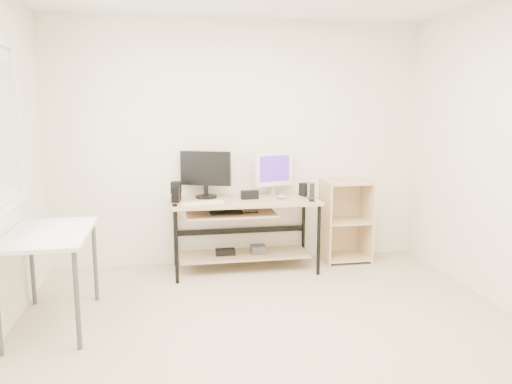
{
  "coord_description": "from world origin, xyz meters",
  "views": [
    {
      "loc": [
        -0.78,
        -3.32,
        1.69
      ],
      "look_at": [
        0.05,
        1.3,
        0.89
      ],
      "focal_mm": 35.0,
      "sensor_mm": 36.0,
      "label": 1
    }
  ],
  "objects_px": {
    "audio_controller": "(175,195)",
    "black_monitor": "(206,171)",
    "desk": "(242,220)",
    "white_imac": "(274,169)",
    "shelf_unit": "(345,220)",
    "side_table": "(49,242)"
  },
  "relations": [
    {
      "from": "desk",
      "to": "white_imac",
      "type": "height_order",
      "value": "white_imac"
    },
    {
      "from": "side_table",
      "to": "shelf_unit",
      "type": "xyz_separation_m",
      "value": [
        2.83,
        1.22,
        -0.22
      ]
    },
    {
      "from": "black_monitor",
      "to": "shelf_unit",
      "type": "bearing_deg",
      "value": 21.11
    },
    {
      "from": "shelf_unit",
      "to": "desk",
      "type": "bearing_deg",
      "value": -172.23
    },
    {
      "from": "desk",
      "to": "side_table",
      "type": "distance_m",
      "value": 1.97
    },
    {
      "from": "desk",
      "to": "white_imac",
      "type": "distance_m",
      "value": 0.65
    },
    {
      "from": "white_imac",
      "to": "audio_controller",
      "type": "relative_size",
      "value": 3.15
    },
    {
      "from": "desk",
      "to": "shelf_unit",
      "type": "bearing_deg",
      "value": 7.77
    },
    {
      "from": "side_table",
      "to": "white_imac",
      "type": "xyz_separation_m",
      "value": [
        2.03,
        1.26,
        0.36
      ]
    },
    {
      "from": "desk",
      "to": "shelf_unit",
      "type": "xyz_separation_m",
      "value": [
        1.18,
        0.16,
        -0.09
      ]
    },
    {
      "from": "shelf_unit",
      "to": "black_monitor",
      "type": "relative_size",
      "value": 1.75
    },
    {
      "from": "side_table",
      "to": "black_monitor",
      "type": "distance_m",
      "value": 1.83
    },
    {
      "from": "side_table",
      "to": "audio_controller",
      "type": "xyz_separation_m",
      "value": [
        0.98,
        1.01,
        0.16
      ]
    },
    {
      "from": "desk",
      "to": "black_monitor",
      "type": "relative_size",
      "value": 2.91
    },
    {
      "from": "audio_controller",
      "to": "black_monitor",
      "type": "bearing_deg",
      "value": 48.17
    },
    {
      "from": "white_imac",
      "to": "shelf_unit",
      "type": "bearing_deg",
      "value": -21.44
    },
    {
      "from": "desk",
      "to": "black_monitor",
      "type": "bearing_deg",
      "value": 154.05
    },
    {
      "from": "side_table",
      "to": "desk",
      "type": "bearing_deg",
      "value": 32.65
    },
    {
      "from": "side_table",
      "to": "black_monitor",
      "type": "bearing_deg",
      "value": 43.52
    },
    {
      "from": "desk",
      "to": "black_monitor",
      "type": "distance_m",
      "value": 0.63
    },
    {
      "from": "side_table",
      "to": "audio_controller",
      "type": "distance_m",
      "value": 1.41
    },
    {
      "from": "desk",
      "to": "audio_controller",
      "type": "distance_m",
      "value": 0.74
    }
  ]
}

